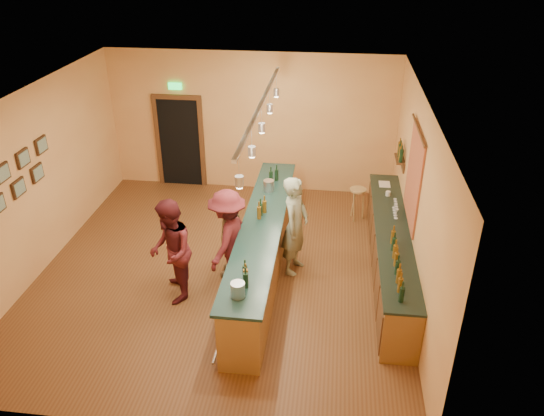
# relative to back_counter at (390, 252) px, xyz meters

# --- Properties ---
(floor) EXTENTS (7.00, 7.00, 0.00)m
(floor) POSITION_rel_back_counter_xyz_m (-2.97, -0.18, -0.49)
(floor) COLOR brown
(floor) RESTS_ON ground
(ceiling) EXTENTS (6.50, 7.00, 0.02)m
(ceiling) POSITION_rel_back_counter_xyz_m (-2.97, -0.18, 2.71)
(ceiling) COLOR silver
(ceiling) RESTS_ON wall_back
(wall_back) EXTENTS (6.50, 0.02, 3.20)m
(wall_back) POSITION_rel_back_counter_xyz_m (-2.97, 3.32, 1.11)
(wall_back) COLOR #D48D4F
(wall_back) RESTS_ON floor
(wall_front) EXTENTS (6.50, 0.02, 3.20)m
(wall_front) POSITION_rel_back_counter_xyz_m (-2.97, -3.68, 1.11)
(wall_front) COLOR #D48D4F
(wall_front) RESTS_ON floor
(wall_left) EXTENTS (0.02, 7.00, 3.20)m
(wall_left) POSITION_rel_back_counter_xyz_m (-6.22, -0.18, 1.11)
(wall_left) COLOR #D48D4F
(wall_left) RESTS_ON floor
(wall_right) EXTENTS (0.02, 7.00, 3.20)m
(wall_right) POSITION_rel_back_counter_xyz_m (0.28, -0.18, 1.11)
(wall_right) COLOR #D48D4F
(wall_right) RESTS_ON floor
(doorway) EXTENTS (1.15, 0.09, 2.48)m
(doorway) POSITION_rel_back_counter_xyz_m (-4.67, 3.30, 0.64)
(doorway) COLOR black
(doorway) RESTS_ON wall_back
(tapestry) EXTENTS (0.03, 1.40, 1.60)m
(tapestry) POSITION_rel_back_counter_xyz_m (0.26, 0.22, 1.36)
(tapestry) COLOR #A4202B
(tapestry) RESTS_ON wall_right
(bottle_shelf) EXTENTS (0.17, 0.55, 0.54)m
(bottle_shelf) POSITION_rel_back_counter_xyz_m (0.20, 1.72, 1.18)
(bottle_shelf) COLOR #4E3417
(bottle_shelf) RESTS_ON wall_right
(picture_grid) EXTENTS (0.06, 2.20, 0.70)m
(picture_grid) POSITION_rel_back_counter_xyz_m (-6.18, -0.93, 1.46)
(picture_grid) COLOR #382111
(picture_grid) RESTS_ON wall_left
(back_counter) EXTENTS (0.60, 4.55, 1.27)m
(back_counter) POSITION_rel_back_counter_xyz_m (0.00, 0.00, 0.00)
(back_counter) COLOR brown
(back_counter) RESTS_ON floor
(tasting_bar) EXTENTS (0.73, 5.10, 1.38)m
(tasting_bar) POSITION_rel_back_counter_xyz_m (-2.24, -0.18, 0.12)
(tasting_bar) COLOR brown
(tasting_bar) RESTS_ON floor
(pendant_track) EXTENTS (0.11, 4.60, 0.50)m
(pendant_track) POSITION_rel_back_counter_xyz_m (-2.23, -0.18, 2.50)
(pendant_track) COLOR silver
(pendant_track) RESTS_ON ceiling
(bartender) EXTENTS (0.60, 0.76, 1.83)m
(bartender) POSITION_rel_back_counter_xyz_m (-1.68, -0.01, 0.43)
(bartender) COLOR gray
(bartender) RESTS_ON floor
(customer_a) EXTENTS (0.91, 1.03, 1.79)m
(customer_a) POSITION_rel_back_counter_xyz_m (-3.61, -1.06, 0.41)
(customer_a) COLOR #59191E
(customer_a) RESTS_ON floor
(customer_b) EXTENTS (0.46, 0.95, 1.56)m
(customer_b) POSITION_rel_back_counter_xyz_m (-2.78, -0.29, 0.30)
(customer_b) COLOR #997A51
(customer_b) RESTS_ON floor
(customer_c) EXTENTS (0.87, 1.24, 1.75)m
(customer_c) POSITION_rel_back_counter_xyz_m (-2.78, -0.50, 0.39)
(customer_c) COLOR #59191E
(customer_c) RESTS_ON floor
(bar_stool) EXTENTS (0.35, 0.35, 0.71)m
(bar_stool) POSITION_rel_back_counter_xyz_m (-0.53, 2.02, 0.08)
(bar_stool) COLOR #9D7847
(bar_stool) RESTS_ON floor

